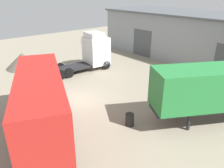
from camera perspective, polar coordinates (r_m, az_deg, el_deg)
The scene contains 6 objects.
ground_plane at distance 18.60m, azimuth -8.46°, elevation -4.27°, with size 60.00×60.00×0.00m, color gray.
warehouse_building at distance 31.08m, azimuth 22.15°, elevation 11.35°, with size 27.28×9.79×5.89m.
tractor_unit_white at distance 25.41m, azimuth -5.19°, elevation 8.30°, with size 3.07×6.88×4.20m.
container_trailer_teal at distance 13.39m, azimuth -18.04°, elevation -4.18°, with size 9.40×5.79×4.14m.
gravel_pile at distance 27.94m, azimuth -22.31°, elevation 5.70°, with size 3.94×3.94×1.76m.
oil_drum at distance 15.08m, azimuth 4.61°, elevation -9.26°, with size 0.58×0.58×0.88m.
Camera 1 is at (14.18, -8.44, 8.56)m, focal length 35.00 mm.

